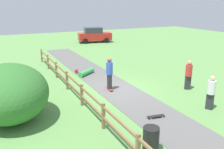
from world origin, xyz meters
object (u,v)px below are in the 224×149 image
(bystander_red, at_px, (189,74))
(bush_large, at_px, (9,93))
(skater_fallen, at_px, (86,72))
(trash_bin, at_px, (151,139))
(skater_riding, at_px, (109,72))
(bystander_white, at_px, (211,91))
(skateboard_loose, at_px, (156,116))
(parked_car_red, at_px, (94,35))

(bystander_red, bearing_deg, bush_large, 177.05)
(skater_fallen, relative_size, bystander_red, 0.83)
(trash_bin, height_order, skater_riding, skater_riding)
(bystander_red, distance_m, bystander_white, 2.78)
(trash_bin, xyz_separation_m, skateboard_loose, (1.65, 1.94, -0.36))
(trash_bin, height_order, skater_fallen, trash_bin)
(bush_large, relative_size, skater_riding, 2.06)
(skater_riding, xyz_separation_m, skater_fallen, (-0.18, 3.51, -0.89))
(trash_bin, xyz_separation_m, parked_car_red, (7.37, 23.00, 0.51))
(skater_fallen, bearing_deg, bush_large, -136.67)
(bystander_red, relative_size, parked_car_red, 0.39)
(bush_large, distance_m, skater_fallen, 7.26)
(skater_fallen, distance_m, bystander_red, 7.00)
(skater_fallen, xyz_separation_m, bystander_white, (3.31, -8.00, 0.71))
(skateboard_loose, bearing_deg, bystander_red, 29.70)
(skater_riding, distance_m, parked_car_red, 17.95)
(parked_car_red, bearing_deg, skateboard_loose, -105.19)
(parked_car_red, bearing_deg, skater_fallen, -114.71)
(skater_fallen, height_order, bystander_red, bystander_red)
(trash_bin, bearing_deg, skateboard_loose, 49.59)
(trash_bin, distance_m, skateboard_loose, 2.58)
(bush_large, xyz_separation_m, bystander_red, (9.58, -0.49, -0.27))
(parked_car_red, bearing_deg, trash_bin, -107.77)
(bush_large, xyz_separation_m, skater_riding, (5.41, 1.43, -0.14))
(skater_riding, bearing_deg, bystander_red, -24.74)
(skater_fallen, bearing_deg, trash_bin, -97.13)
(trash_bin, relative_size, bystander_white, 0.54)
(skater_riding, relative_size, skateboard_loose, 2.32)
(skater_fallen, bearing_deg, bystander_red, -51.28)
(skater_fallen, bearing_deg, bystander_white, -67.54)
(skater_riding, relative_size, parked_car_red, 0.43)
(bystander_red, bearing_deg, bystander_white, -112.01)
(trash_bin, height_order, skateboard_loose, trash_bin)
(skater_fallen, distance_m, skateboard_loose, 7.66)
(trash_bin, distance_m, skater_riding, 6.27)
(skater_riding, distance_m, skateboard_loose, 4.27)
(bush_large, distance_m, bystander_white, 9.08)
(bush_large, height_order, trash_bin, bush_large)
(bush_large, relative_size, skater_fallen, 2.72)
(bystander_red, xyz_separation_m, bystander_white, (-1.04, -2.58, -0.04))
(skater_riding, distance_m, skater_fallen, 3.62)
(bush_large, relative_size, bystander_red, 2.26)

